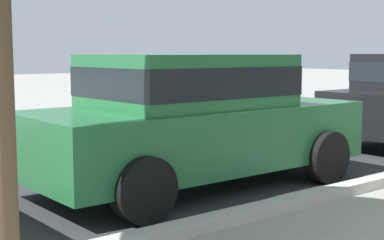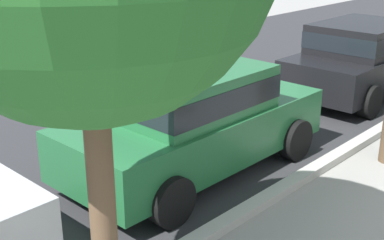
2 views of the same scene
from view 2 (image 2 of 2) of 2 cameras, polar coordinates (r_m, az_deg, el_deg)
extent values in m
cube|color=#2D2D30|center=(10.74, -7.89, 1.80)|extent=(60.00, 9.00, 0.01)
cube|color=#B2AFA8|center=(7.92, 13.77, -5.00)|extent=(60.00, 0.20, 0.12)
cylinder|color=brown|center=(4.18, -9.71, -10.66)|extent=(0.21, 0.21, 2.45)
cube|color=#236638|center=(7.51, 0.42, -1.21)|extent=(4.11, 1.72, 0.70)
cube|color=#236638|center=(7.20, -0.39, 3.30)|extent=(2.14, 1.57, 0.60)
cube|color=black|center=(7.20, -0.39, 3.30)|extent=(2.15, 1.59, 0.33)
cylinder|color=black|center=(9.08, 2.24, 0.64)|extent=(0.64, 0.22, 0.64)
cylinder|color=black|center=(8.13, 11.27, -2.11)|extent=(0.64, 0.22, 0.64)
cylinder|color=black|center=(7.42, -11.53, -4.34)|extent=(0.64, 0.22, 0.64)
cylinder|color=black|center=(6.23, -2.29, -8.89)|extent=(0.64, 0.22, 0.64)
cube|color=black|center=(11.73, 18.17, 5.62)|extent=(4.11, 1.72, 0.70)
cube|color=black|center=(11.47, 18.19, 8.64)|extent=(2.14, 1.57, 0.60)
cube|color=black|center=(11.47, 18.19, 8.64)|extent=(2.15, 1.59, 0.33)
cylinder|color=black|center=(13.33, 17.31, 6.07)|extent=(0.64, 0.22, 0.64)
cylinder|color=black|center=(11.06, 11.01, 3.87)|extent=(0.64, 0.22, 0.64)
cylinder|color=black|center=(10.30, 18.94, 1.92)|extent=(0.64, 0.22, 0.64)
camera|label=1|loc=(2.01, 43.20, -49.11)|focal=53.56mm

